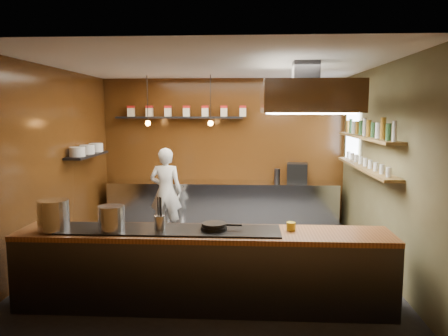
# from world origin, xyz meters

# --- Properties ---
(floor) EXTENTS (5.00, 5.00, 0.00)m
(floor) POSITION_xyz_m (0.00, 0.00, 0.00)
(floor) COLOR black
(floor) RESTS_ON ground
(back_wall) EXTENTS (5.00, 0.00, 5.00)m
(back_wall) POSITION_xyz_m (0.00, 2.50, 1.50)
(back_wall) COLOR #321A09
(back_wall) RESTS_ON ground
(left_wall) EXTENTS (0.00, 5.00, 5.00)m
(left_wall) POSITION_xyz_m (-2.50, 0.00, 1.50)
(left_wall) COLOR #321A09
(left_wall) RESTS_ON ground
(right_wall) EXTENTS (0.00, 5.00, 5.00)m
(right_wall) POSITION_xyz_m (2.50, 0.00, 1.50)
(right_wall) COLOR brown
(right_wall) RESTS_ON ground
(ceiling) EXTENTS (5.00, 5.00, 0.00)m
(ceiling) POSITION_xyz_m (0.00, 0.00, 3.00)
(ceiling) COLOR silver
(ceiling) RESTS_ON back_wall
(window_pane) EXTENTS (0.00, 1.00, 1.00)m
(window_pane) POSITION_xyz_m (2.45, 1.70, 1.90)
(window_pane) COLOR white
(window_pane) RESTS_ON right_wall
(prep_counter) EXTENTS (4.60, 0.65, 0.90)m
(prep_counter) POSITION_xyz_m (0.00, 2.17, 0.45)
(prep_counter) COLOR silver
(prep_counter) RESTS_ON floor
(pass_counter) EXTENTS (4.40, 0.72, 0.94)m
(pass_counter) POSITION_xyz_m (-0.00, -1.60, 0.47)
(pass_counter) COLOR #38383D
(pass_counter) RESTS_ON floor
(tin_shelf) EXTENTS (2.60, 0.26, 0.04)m
(tin_shelf) POSITION_xyz_m (-0.90, 2.36, 2.20)
(tin_shelf) COLOR black
(tin_shelf) RESTS_ON back_wall
(plate_shelf) EXTENTS (0.30, 1.40, 0.04)m
(plate_shelf) POSITION_xyz_m (-2.34, 1.00, 1.55)
(plate_shelf) COLOR black
(plate_shelf) RESTS_ON left_wall
(bottle_shelf_upper) EXTENTS (0.26, 2.80, 0.04)m
(bottle_shelf_upper) POSITION_xyz_m (2.34, 0.30, 1.92)
(bottle_shelf_upper) COLOR brown
(bottle_shelf_upper) RESTS_ON right_wall
(bottle_shelf_lower) EXTENTS (0.26, 2.80, 0.04)m
(bottle_shelf_lower) POSITION_xyz_m (2.34, 0.30, 1.45)
(bottle_shelf_lower) COLOR brown
(bottle_shelf_lower) RESTS_ON right_wall
(extractor_hood) EXTENTS (1.20, 2.00, 0.72)m
(extractor_hood) POSITION_xyz_m (1.30, -0.40, 2.51)
(extractor_hood) COLOR #38383D
(extractor_hood) RESTS_ON ceiling
(pendant_left) EXTENTS (0.10, 0.10, 0.95)m
(pendant_left) POSITION_xyz_m (-1.40, 1.70, 2.15)
(pendant_left) COLOR black
(pendant_left) RESTS_ON ceiling
(pendant_right) EXTENTS (0.10, 0.10, 0.95)m
(pendant_right) POSITION_xyz_m (-0.20, 1.70, 2.15)
(pendant_right) COLOR black
(pendant_right) RESTS_ON ceiling
(storage_tins) EXTENTS (2.43, 0.13, 0.22)m
(storage_tins) POSITION_xyz_m (-0.75, 2.36, 2.33)
(storage_tins) COLOR beige
(storage_tins) RESTS_ON tin_shelf
(plate_stacks) EXTENTS (0.26, 1.16, 0.16)m
(plate_stacks) POSITION_xyz_m (-2.34, 1.00, 1.65)
(plate_stacks) COLOR silver
(plate_stacks) RESTS_ON plate_shelf
(bottles) EXTENTS (0.06, 2.66, 0.24)m
(bottles) POSITION_xyz_m (2.34, 0.30, 2.06)
(bottles) COLOR silver
(bottles) RESTS_ON bottle_shelf_upper
(wine_glasses) EXTENTS (0.07, 2.37, 0.13)m
(wine_glasses) POSITION_xyz_m (2.34, 0.30, 1.53)
(wine_glasses) COLOR silver
(wine_glasses) RESTS_ON bottle_shelf_lower
(stockpot_large) EXTENTS (0.37, 0.37, 0.35)m
(stockpot_large) POSITION_xyz_m (-1.75, -1.70, 1.12)
(stockpot_large) COLOR silver
(stockpot_large) RESTS_ON pass_counter
(stockpot_small) EXTENTS (0.40, 0.40, 0.29)m
(stockpot_small) POSITION_xyz_m (-1.07, -1.68, 1.08)
(stockpot_small) COLOR #B0B2B7
(stockpot_small) RESTS_ON pass_counter
(utensil_crock) EXTENTS (0.14, 0.14, 0.17)m
(utensil_crock) POSITION_xyz_m (-0.51, -1.63, 1.02)
(utensil_crock) COLOR silver
(utensil_crock) RESTS_ON pass_counter
(frying_pan) EXTENTS (0.48, 0.31, 0.08)m
(frying_pan) POSITION_xyz_m (0.13, -1.59, 0.98)
(frying_pan) COLOR black
(frying_pan) RESTS_ON pass_counter
(butter_jar) EXTENTS (0.11, 0.11, 0.10)m
(butter_jar) POSITION_xyz_m (1.03, -1.51, 0.97)
(butter_jar) COLOR yellow
(butter_jar) RESTS_ON pass_counter
(espresso_machine) EXTENTS (0.44, 0.42, 0.40)m
(espresso_machine) POSITION_xyz_m (1.50, 2.14, 1.10)
(espresso_machine) COLOR black
(espresso_machine) RESTS_ON prep_counter
(chef) EXTENTS (0.62, 0.42, 1.66)m
(chef) POSITION_xyz_m (-1.02, 1.42, 0.83)
(chef) COLOR white
(chef) RESTS_ON floor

